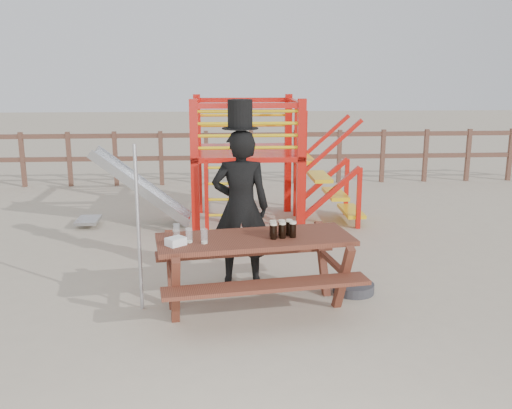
# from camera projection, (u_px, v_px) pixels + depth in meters

# --- Properties ---
(ground) EXTENTS (60.00, 60.00, 0.00)m
(ground) POSITION_uv_depth(u_px,v_px,m) (244.00, 312.00, 6.07)
(ground) COLOR tan
(ground) RESTS_ON ground
(back_fence) EXTENTS (15.09, 0.09, 1.20)m
(back_fence) POSITION_uv_depth(u_px,v_px,m) (229.00, 152.00, 12.69)
(back_fence) COLOR brown
(back_fence) RESTS_ON ground
(playground_fort) EXTENTS (4.71, 1.84, 2.10)m
(playground_fort) POSITION_uv_depth(u_px,v_px,m) (241.00, 160.00, 9.31)
(playground_fort) COLOR red
(playground_fort) RESTS_ON ground
(picnic_table) EXTENTS (2.23, 1.70, 0.79)m
(picnic_table) POSITION_uv_depth(u_px,v_px,m) (255.00, 263.00, 6.07)
(picnic_table) COLOR brown
(picnic_table) RESTS_ON ground
(man_with_hat) EXTENTS (0.70, 0.48, 2.19)m
(man_with_hat) POSITION_uv_depth(u_px,v_px,m) (241.00, 203.00, 6.72)
(man_with_hat) COLOR black
(man_with_hat) RESTS_ON ground
(metal_pole) EXTENTS (0.04, 0.04, 1.78)m
(metal_pole) POSITION_uv_depth(u_px,v_px,m) (138.00, 229.00, 5.95)
(metal_pole) COLOR #B2B2B7
(metal_pole) RESTS_ON ground
(parasol_base) EXTENTS (0.47, 0.47, 0.20)m
(parasol_base) POSITION_uv_depth(u_px,v_px,m) (353.00, 288.00, 6.59)
(parasol_base) COLOR #333338
(parasol_base) RESTS_ON ground
(paper_bag) EXTENTS (0.23, 0.22, 0.08)m
(paper_bag) POSITION_uv_depth(u_px,v_px,m) (176.00, 241.00, 5.71)
(paper_bag) COLOR white
(paper_bag) RESTS_ON picnic_table
(stout_pints) EXTENTS (0.28, 0.20, 0.17)m
(stout_pints) POSITION_uv_depth(u_px,v_px,m) (282.00, 229.00, 5.99)
(stout_pints) COLOR black
(stout_pints) RESTS_ON picnic_table
(empty_glasses) EXTENTS (0.36, 0.29, 0.15)m
(empty_glasses) POSITION_uv_depth(u_px,v_px,m) (190.00, 235.00, 5.84)
(empty_glasses) COLOR silver
(empty_glasses) RESTS_ON picnic_table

